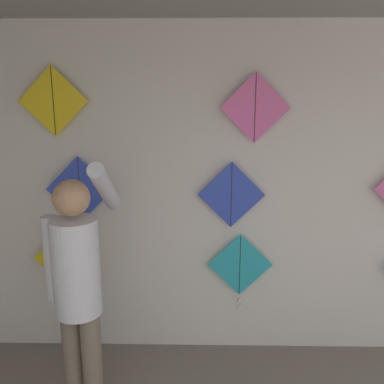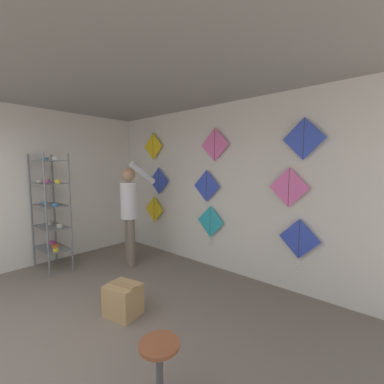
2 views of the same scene
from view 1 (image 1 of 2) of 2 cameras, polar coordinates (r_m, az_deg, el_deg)
The scene contains 8 objects.
back_panel at distance 3.62m, azimuth 7.01°, elevation -0.54°, with size 5.70×0.06×2.80m, color silver.
shopkeeper at distance 2.93m, azimuth -14.96°, elevation -11.77°, with size 0.45×0.59×1.86m.
kite_0 at distance 3.86m, azimuth -16.48°, elevation -8.49°, with size 0.55×0.01×0.55m.
kite_1 at distance 3.73m, azimuth 6.39°, elevation -9.97°, with size 0.55×0.04×0.69m.
kite_3 at distance 3.63m, azimuth -14.76°, elevation 0.36°, with size 0.55×0.01×0.55m.
kite_4 at distance 3.51m, azimuth 5.26°, elevation -0.39°, with size 0.55×0.01×0.55m.
kite_6 at distance 3.59m, azimuth -18.01°, elevation 11.45°, with size 0.55×0.01×0.55m.
kite_7 at distance 3.43m, azimuth 8.42°, elevation 11.05°, with size 0.55×0.01×0.55m.
Camera 1 is at (-0.38, -0.22, 2.30)m, focal length 40.00 mm.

